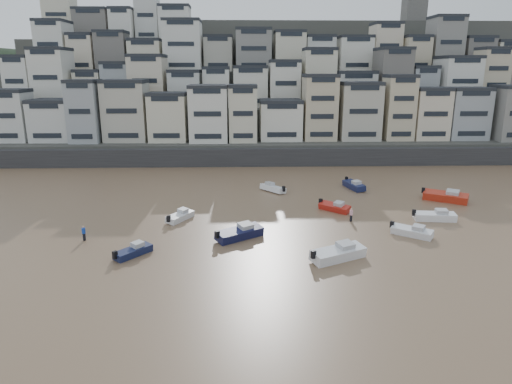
{
  "coord_description": "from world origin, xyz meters",
  "views": [
    {
      "loc": [
        3.3,
        -24.56,
        18.89
      ],
      "look_at": [
        4.92,
        30.0,
        4.0
      ],
      "focal_mm": 32.0,
      "sensor_mm": 36.0,
      "label": 1
    }
  ],
  "objects_px": {
    "boat_e": "(335,206)",
    "person_pink": "(351,215)",
    "boat_f": "(180,215)",
    "person_blue": "(84,233)",
    "boat_b": "(412,230)",
    "boat_h": "(273,187)",
    "boat_i": "(354,184)",
    "boat_c": "(239,232)",
    "boat_j": "(133,250)",
    "boat_a": "(338,252)",
    "boat_g": "(446,195)",
    "boat_d": "(435,215)"
  },
  "relations": [
    {
      "from": "boat_g",
      "to": "person_blue",
      "type": "bearing_deg",
      "value": -131.24
    },
    {
      "from": "boat_j",
      "to": "person_blue",
      "type": "xyz_separation_m",
      "value": [
        -6.54,
        4.55,
        0.24
      ]
    },
    {
      "from": "boat_f",
      "to": "boat_j",
      "type": "distance_m",
      "value": 11.82
    },
    {
      "from": "boat_c",
      "to": "boat_g",
      "type": "xyz_separation_m",
      "value": [
        30.07,
        14.29,
        0.06
      ]
    },
    {
      "from": "boat_b",
      "to": "boat_f",
      "type": "distance_m",
      "value": 28.45
    },
    {
      "from": "person_pink",
      "to": "person_blue",
      "type": "bearing_deg",
      "value": -169.77
    },
    {
      "from": "boat_a",
      "to": "boat_h",
      "type": "height_order",
      "value": "boat_a"
    },
    {
      "from": "boat_c",
      "to": "person_pink",
      "type": "bearing_deg",
      "value": -12.62
    },
    {
      "from": "boat_c",
      "to": "boat_h",
      "type": "bearing_deg",
      "value": 41.11
    },
    {
      "from": "boat_b",
      "to": "person_pink",
      "type": "bearing_deg",
      "value": 173.95
    },
    {
      "from": "person_blue",
      "to": "person_pink",
      "type": "xyz_separation_m",
      "value": [
        31.75,
        5.73,
        0.0
      ]
    },
    {
      "from": "boat_d",
      "to": "boat_e",
      "type": "height_order",
      "value": "boat_d"
    },
    {
      "from": "boat_e",
      "to": "person_pink",
      "type": "xyz_separation_m",
      "value": [
        1.24,
        -4.3,
        0.21
      ]
    },
    {
      "from": "boat_i",
      "to": "boat_a",
      "type": "bearing_deg",
      "value": -31.06
    },
    {
      "from": "boat_b",
      "to": "boat_g",
      "type": "xyz_separation_m",
      "value": [
        10.04,
        14.01,
        0.22
      ]
    },
    {
      "from": "boat_b",
      "to": "boat_a",
      "type": "bearing_deg",
      "value": -109.9
    },
    {
      "from": "boat_b",
      "to": "boat_f",
      "type": "height_order",
      "value": "boat_b"
    },
    {
      "from": "boat_h",
      "to": "person_pink",
      "type": "height_order",
      "value": "person_pink"
    },
    {
      "from": "boat_e",
      "to": "boat_h",
      "type": "bearing_deg",
      "value": 169.21
    },
    {
      "from": "boat_f",
      "to": "boat_i",
      "type": "height_order",
      "value": "boat_i"
    },
    {
      "from": "boat_i",
      "to": "boat_j",
      "type": "xyz_separation_m",
      "value": [
        -29.42,
        -26.36,
        -0.13
      ]
    },
    {
      "from": "boat_e",
      "to": "boat_j",
      "type": "bearing_deg",
      "value": -106.08
    },
    {
      "from": "boat_f",
      "to": "person_blue",
      "type": "relative_size",
      "value": 2.76
    },
    {
      "from": "boat_h",
      "to": "boat_i",
      "type": "xyz_separation_m",
      "value": [
        13.21,
        1.33,
        0.07
      ]
    },
    {
      "from": "boat_c",
      "to": "boat_i",
      "type": "height_order",
      "value": "boat_c"
    },
    {
      "from": "boat_a",
      "to": "boat_j",
      "type": "relative_size",
      "value": 1.41
    },
    {
      "from": "boat_a",
      "to": "boat_d",
      "type": "xyz_separation_m",
      "value": [
        14.92,
        11.99,
        -0.12
      ]
    },
    {
      "from": "boat_a",
      "to": "boat_g",
      "type": "height_order",
      "value": "boat_g"
    },
    {
      "from": "boat_a",
      "to": "boat_g",
      "type": "xyz_separation_m",
      "value": [
        20.01,
        20.5,
        0.03
      ]
    },
    {
      "from": "boat_b",
      "to": "person_pink",
      "type": "relative_size",
      "value": 2.91
    },
    {
      "from": "boat_g",
      "to": "boat_h",
      "type": "distance_m",
      "value": 25.67
    },
    {
      "from": "boat_c",
      "to": "boat_j",
      "type": "distance_m",
      "value": 11.94
    },
    {
      "from": "boat_g",
      "to": "boat_b",
      "type": "bearing_deg",
      "value": -93.53
    },
    {
      "from": "boat_f",
      "to": "boat_a",
      "type": "bearing_deg",
      "value": -96.3
    },
    {
      "from": "boat_h",
      "to": "boat_g",
      "type": "bearing_deg",
      "value": -144.13
    },
    {
      "from": "boat_b",
      "to": "boat_d",
      "type": "relative_size",
      "value": 0.9
    },
    {
      "from": "boat_h",
      "to": "boat_i",
      "type": "relative_size",
      "value": 0.9
    },
    {
      "from": "boat_a",
      "to": "boat_j",
      "type": "bearing_deg",
      "value": 148.89
    },
    {
      "from": "boat_i",
      "to": "boat_j",
      "type": "height_order",
      "value": "boat_i"
    },
    {
      "from": "boat_d",
      "to": "boat_h",
      "type": "xyz_separation_m",
      "value": [
        -19.81,
        14.73,
        -0.08
      ]
    },
    {
      "from": "person_blue",
      "to": "boat_g",
      "type": "bearing_deg",
      "value": 16.66
    },
    {
      "from": "boat_c",
      "to": "boat_d",
      "type": "distance_m",
      "value": 25.64
    },
    {
      "from": "boat_g",
      "to": "boat_i",
      "type": "xyz_separation_m",
      "value": [
        -11.69,
        7.55,
        -0.15
      ]
    },
    {
      "from": "boat_a",
      "to": "boat_h",
      "type": "xyz_separation_m",
      "value": [
        -4.89,
        26.71,
        -0.2
      ]
    },
    {
      "from": "boat_f",
      "to": "person_blue",
      "type": "distance_m",
      "value": 12.02
    },
    {
      "from": "boat_e",
      "to": "boat_i",
      "type": "xyz_separation_m",
      "value": [
        5.46,
        11.77,
        0.11
      ]
    },
    {
      "from": "boat_e",
      "to": "boat_f",
      "type": "bearing_deg",
      "value": -128.42
    },
    {
      "from": "boat_b",
      "to": "person_pink",
      "type": "distance_m",
      "value": 8.03
    },
    {
      "from": "boat_a",
      "to": "boat_d",
      "type": "distance_m",
      "value": 19.14
    },
    {
      "from": "boat_c",
      "to": "person_pink",
      "type": "height_order",
      "value": "person_pink"
    }
  ]
}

